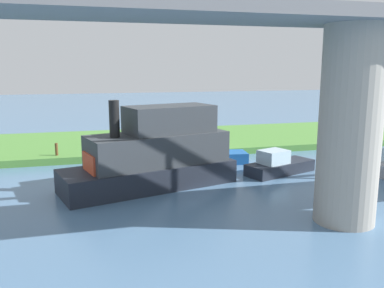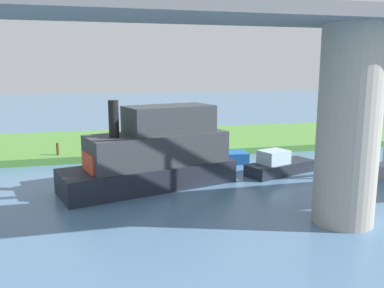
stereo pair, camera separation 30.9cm
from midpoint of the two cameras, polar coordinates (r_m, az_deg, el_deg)
ground_plane at (r=30.17m, az=0.27°, el=-1.91°), size 160.00×160.00×0.00m
grassy_bank at (r=35.85m, az=-2.14°, el=0.52°), size 80.00×12.00×0.50m
bridge_pylon at (r=18.08m, az=21.66°, el=2.22°), size 2.57×2.57×8.33m
bridge_span at (r=18.07m, az=22.70°, el=16.99°), size 72.73×4.30×3.25m
person_on_bank at (r=30.79m, az=-1.37°, el=0.63°), size 0.47×0.47×1.39m
mooring_post at (r=30.06m, az=-18.14°, el=-0.67°), size 0.20×0.20×0.88m
motorboat_white at (r=22.66m, az=-4.96°, el=-1.46°), size 10.19×5.68×4.95m
pontoon_yellow at (r=28.30m, az=2.88°, el=-1.57°), size 5.06×2.32×1.63m
skiff_small at (r=26.04m, az=12.47°, el=-2.94°), size 4.99×3.17×1.57m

